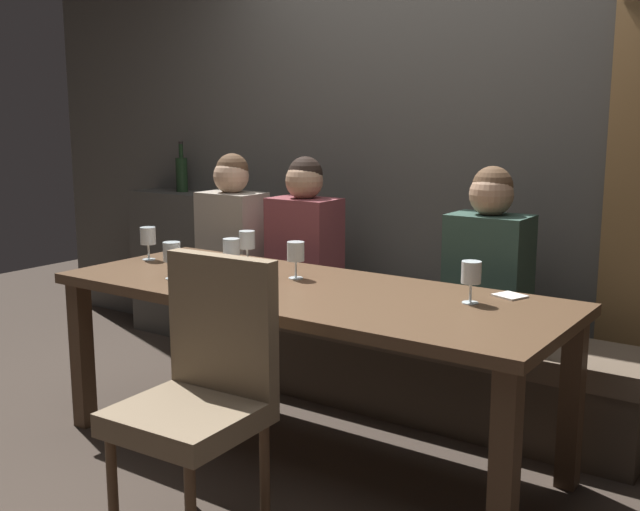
{
  "coord_description": "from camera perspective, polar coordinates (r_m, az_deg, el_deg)",
  "views": [
    {
      "loc": [
        1.82,
        -2.52,
        1.46
      ],
      "look_at": [
        -0.05,
        0.19,
        0.84
      ],
      "focal_mm": 42.79,
      "sensor_mm": 36.0,
      "label": 1
    }
  ],
  "objects": [
    {
      "name": "ground",
      "position": [
        3.43,
        -1.13,
        -14.51
      ],
      "size": [
        9.0,
        9.0,
        0.0
      ],
      "primitive_type": "plane",
      "color": "#382D26"
    },
    {
      "name": "back_wall_tiled",
      "position": [
        4.16,
        8.87,
        11.07
      ],
      "size": [
        6.0,
        0.12,
        3.0
      ],
      "primitive_type": "cube",
      "color": "#4C4944",
      "rests_on": "ground"
    },
    {
      "name": "back_counter",
      "position": [
        5.0,
        -8.6,
        -0.84
      ],
      "size": [
        1.1,
        0.28,
        0.95
      ],
      "primitive_type": "cube",
      "color": "#413E3A",
      "rests_on": "ground"
    },
    {
      "name": "dining_table",
      "position": [
        3.21,
        -1.17,
        -3.92
      ],
      "size": [
        2.2,
        0.84,
        0.74
      ],
      "color": "#493422",
      "rests_on": "ground"
    },
    {
      "name": "banquette_bench",
      "position": [
        3.9,
        4.95,
        -7.81
      ],
      "size": [
        2.5,
        0.44,
        0.45
      ],
      "color": "#40352A",
      "rests_on": "ground"
    },
    {
      "name": "chair_near_side",
      "position": [
        2.65,
        -8.77,
        -9.34
      ],
      "size": [
        0.46,
        0.46,
        0.98
      ],
      "color": "brown",
      "rests_on": "ground"
    },
    {
      "name": "diner_redhead",
      "position": [
        4.36,
        -6.57,
        2.15
      ],
      "size": [
        0.36,
        0.24,
        0.79
      ],
      "color": "#9E9384",
      "rests_on": "banquette_bench"
    },
    {
      "name": "diner_bearded",
      "position": [
        4.05,
        -1.16,
        1.56
      ],
      "size": [
        0.36,
        0.24,
        0.79
      ],
      "color": "brown",
      "rests_on": "banquette_bench"
    },
    {
      "name": "diner_far_end",
      "position": [
        3.55,
        12.51,
        -0.04
      ],
      "size": [
        0.36,
        0.24,
        0.78
      ],
      "color": "#2D473D",
      "rests_on": "banquette_bench"
    },
    {
      "name": "wine_bottle_dark_red",
      "position": [
        5.08,
        -10.31,
        6.07
      ],
      "size": [
        0.08,
        0.08,
        0.33
      ],
      "color": "black",
      "rests_on": "back_counter"
    },
    {
      "name": "wine_glass_end_right",
      "position": [
        3.86,
        -12.74,
        1.33
      ],
      "size": [
        0.08,
        0.08,
        0.16
      ],
      "color": "silver",
      "rests_on": "dining_table"
    },
    {
      "name": "wine_glass_center_front",
      "position": [
        3.34,
        -1.83,
        0.23
      ],
      "size": [
        0.08,
        0.08,
        0.16
      ],
      "color": "silver",
      "rests_on": "dining_table"
    },
    {
      "name": "wine_glass_far_right",
      "position": [
        3.39,
        -11.02,
        0.2
      ],
      "size": [
        0.08,
        0.08,
        0.16
      ],
      "color": "silver",
      "rests_on": "dining_table"
    },
    {
      "name": "wine_glass_end_left",
      "position": [
        3.44,
        -6.64,
        0.48
      ],
      "size": [
        0.08,
        0.08,
        0.16
      ],
      "color": "silver",
      "rests_on": "dining_table"
    },
    {
      "name": "wine_glass_far_left",
      "position": [
        3.66,
        -5.48,
        1.05
      ],
      "size": [
        0.08,
        0.08,
        0.16
      ],
      "color": "silver",
      "rests_on": "dining_table"
    },
    {
      "name": "wine_glass_center_back",
      "position": [
        2.96,
        11.24,
        -1.33
      ],
      "size": [
        0.08,
        0.08,
        0.16
      ],
      "color": "silver",
      "rests_on": "dining_table"
    },
    {
      "name": "dessert_plate",
      "position": [
        3.3,
        -8.69,
        -1.83
      ],
      "size": [
        0.19,
        0.19,
        0.05
      ],
      "color": "white",
      "rests_on": "dining_table"
    },
    {
      "name": "fork_on_table",
      "position": [
        3.21,
        -6.88,
        -2.33
      ],
      "size": [
        0.02,
        0.17,
        0.01
      ],
      "primitive_type": "cube",
      "rotation": [
        0.0,
        0.0,
        0.01
      ],
      "color": "silver",
      "rests_on": "dining_table"
    },
    {
      "name": "folded_napkin",
      "position": [
        3.12,
        14.02,
        -2.94
      ],
      "size": [
        0.14,
        0.13,
        0.01
      ],
      "primitive_type": "cube",
      "rotation": [
        0.0,
        0.0,
        -0.36
      ],
      "color": "silver",
      "rests_on": "dining_table"
    }
  ]
}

